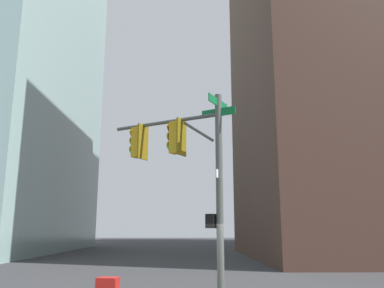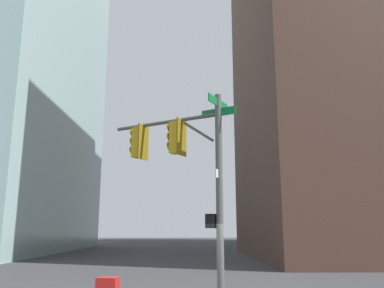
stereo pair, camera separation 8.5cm
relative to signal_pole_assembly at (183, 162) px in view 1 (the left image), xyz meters
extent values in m
cylinder|color=#4C514C|center=(-0.59, -1.05, -1.19)|extent=(0.20, 0.20, 6.33)
cylinder|color=#4C514C|center=(0.34, 0.61, 1.36)|extent=(1.96, 3.38, 0.12)
cylinder|color=#4C514C|center=(-0.25, -0.45, 0.91)|extent=(0.58, 0.95, 0.75)
cube|color=#0F6B33|center=(-0.59, -1.05, 1.72)|extent=(1.15, 0.66, 0.24)
cube|color=#0F6B33|center=(-0.59, -1.05, 1.42)|extent=(0.56, 0.97, 0.24)
cube|color=white|center=(-0.59, -1.05, -0.44)|extent=(0.41, 0.25, 0.24)
cube|color=gold|center=(0.13, 0.23, 0.80)|extent=(0.46, 0.46, 1.00)
cube|color=#775E0F|center=(0.04, 0.06, 0.80)|extent=(0.49, 0.30, 1.16)
sphere|color=#470A07|center=(0.23, 0.41, 1.10)|extent=(0.20, 0.20, 0.20)
cylinder|color=gold|center=(0.26, 0.46, 1.19)|extent=(0.22, 0.15, 0.23)
sphere|color=#4C330A|center=(0.23, 0.41, 0.80)|extent=(0.20, 0.20, 0.20)
cylinder|color=gold|center=(0.26, 0.46, 0.89)|extent=(0.22, 0.15, 0.23)
sphere|color=green|center=(0.23, 0.41, 0.50)|extent=(0.20, 0.20, 0.20)
cylinder|color=gold|center=(0.26, 0.46, 0.59)|extent=(0.22, 0.15, 0.23)
cube|color=gold|center=(0.84, 1.51, 0.80)|extent=(0.46, 0.46, 1.00)
cube|color=#775E0F|center=(0.75, 1.34, 0.80)|extent=(0.49, 0.30, 1.16)
sphere|color=#470A07|center=(0.94, 1.68, 1.10)|extent=(0.20, 0.20, 0.20)
cylinder|color=gold|center=(0.97, 1.74, 1.19)|extent=(0.22, 0.15, 0.23)
sphere|color=#4C330A|center=(0.94, 1.68, 0.80)|extent=(0.20, 0.20, 0.20)
cylinder|color=gold|center=(0.97, 1.74, 0.89)|extent=(0.22, 0.15, 0.23)
sphere|color=green|center=(0.94, 1.68, 0.50)|extent=(0.20, 0.20, 0.20)
cylinder|color=gold|center=(0.97, 1.74, 0.59)|extent=(0.22, 0.15, 0.23)
cube|color=black|center=(-0.46, -0.83, -1.78)|extent=(0.44, 0.40, 0.40)
cube|color=#EA5914|center=(-0.40, -0.71, -1.78)|extent=(0.23, 0.14, 0.28)
cube|color=#4C3328|center=(21.99, -14.91, 14.08)|extent=(22.45, 18.89, 36.87)
cube|color=#4C3328|center=(36.22, -21.70, 18.39)|extent=(21.66, 16.19, 45.49)
cube|color=#4C3328|center=(59.79, -25.11, 18.27)|extent=(19.65, 18.08, 45.26)
camera|label=1|loc=(-11.90, -0.11, -2.00)|focal=36.84mm
camera|label=2|loc=(-11.90, -0.19, -2.00)|focal=36.84mm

